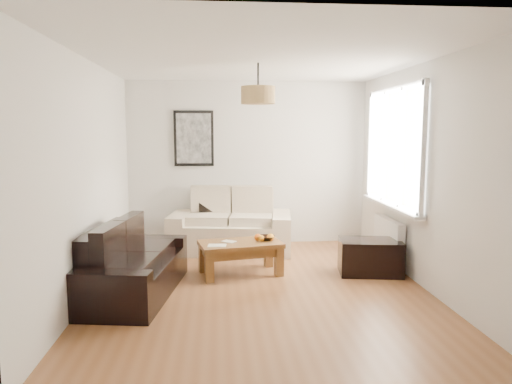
{
  "coord_description": "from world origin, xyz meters",
  "views": [
    {
      "loc": [
        -0.48,
        -5.24,
        1.81
      ],
      "look_at": [
        0.0,
        0.6,
        1.05
      ],
      "focal_mm": 32.85,
      "sensor_mm": 36.0,
      "label": 1
    }
  ],
  "objects": [
    {
      "name": "orange_c",
      "position": [
        0.03,
        0.63,
        0.46
      ],
      "size": [
        0.11,
        0.11,
        0.09
      ],
      "primitive_type": "sphere",
      "rotation": [
        0.0,
        0.0,
        0.22
      ],
      "color": "orange",
      "rests_on": "fruit_bowl"
    },
    {
      "name": "ottoman",
      "position": [
        1.45,
        0.44,
        0.22
      ],
      "size": [
        0.84,
        0.6,
        0.44
      ],
      "primitive_type": "cube",
      "rotation": [
        0.0,
        0.0,
        -0.15
      ],
      "color": "black",
      "rests_on": "floor"
    },
    {
      "name": "radiator",
      "position": [
        1.82,
        0.8,
        0.38
      ],
      "size": [
        0.1,
        0.9,
        0.52
      ],
      "primitive_type": "cube",
      "color": "white",
      "rests_on": "wall_right"
    },
    {
      "name": "sofa_leather",
      "position": [
        -1.43,
        -0.08,
        0.37
      ],
      "size": [
        1.09,
        1.84,
        0.75
      ],
      "primitive_type": null,
      "rotation": [
        0.0,
        0.0,
        1.43
      ],
      "color": "black",
      "rests_on": "floor"
    },
    {
      "name": "orange_a",
      "position": [
        0.06,
        0.57,
        0.46
      ],
      "size": [
        0.1,
        0.1,
        0.08
      ],
      "primitive_type": "sphere",
      "rotation": [
        0.0,
        0.0,
        -0.22
      ],
      "color": "orange",
      "rests_on": "fruit_bowl"
    },
    {
      "name": "wall_front",
      "position": [
        0.0,
        -2.25,
        1.3
      ],
      "size": [
        3.8,
        0.04,
        2.6
      ],
      "primitive_type": null,
      "color": "silver",
      "rests_on": "floor"
    },
    {
      "name": "pendant_shade",
      "position": [
        0.0,
        0.3,
        2.23
      ],
      "size": [
        0.4,
        0.4,
        0.2
      ],
      "primitive_type": "cylinder",
      "color": "tan",
      "rests_on": "ceiling"
    },
    {
      "name": "fruit_bowl",
      "position": [
        0.14,
        0.64,
        0.44
      ],
      "size": [
        0.27,
        0.27,
        0.05
      ],
      "primitive_type": "imported",
      "rotation": [
        0.0,
        0.0,
        -0.24
      ],
      "color": "black",
      "rests_on": "coffee_table"
    },
    {
      "name": "cushion_left",
      "position": [
        -0.58,
        2.0,
        0.75
      ],
      "size": [
        0.39,
        0.13,
        0.39
      ],
      "primitive_type": "cube",
      "rotation": [
        0.0,
        0.0,
        0.03
      ],
      "color": "black",
      "rests_on": "loveseat_cream"
    },
    {
      "name": "coffee_table",
      "position": [
        -0.2,
        0.56,
        0.21
      ],
      "size": [
        1.11,
        0.76,
        0.42
      ],
      "primitive_type": null,
      "rotation": [
        0.0,
        0.0,
        0.21
      ],
      "color": "brown",
      "rests_on": "floor"
    },
    {
      "name": "cushion_right",
      "position": [
        -0.03,
        2.0,
        0.76
      ],
      "size": [
        0.39,
        0.13,
        0.39
      ],
      "primitive_type": "cube",
      "rotation": [
        0.0,
        0.0,
        0.01
      ],
      "color": "black",
      "rests_on": "loveseat_cream"
    },
    {
      "name": "ceiling",
      "position": [
        0.0,
        0.0,
        2.6
      ],
      "size": [
        3.8,
        4.5,
        0.0
      ],
      "primitive_type": null,
      "color": "white",
      "rests_on": "floor"
    },
    {
      "name": "window_bay",
      "position": [
        1.86,
        0.8,
        1.6
      ],
      "size": [
        0.14,
        1.9,
        1.6
      ],
      "primitive_type": null,
      "color": "white",
      "rests_on": "wall_right"
    },
    {
      "name": "wall_back",
      "position": [
        0.0,
        2.25,
        1.3
      ],
      "size": [
        3.8,
        0.04,
        2.6
      ],
      "primitive_type": null,
      "color": "silver",
      "rests_on": "floor"
    },
    {
      "name": "orange_b",
      "position": [
        0.19,
        0.62,
        0.46
      ],
      "size": [
        0.1,
        0.1,
        0.09
      ],
      "primitive_type": "sphere",
      "rotation": [
        0.0,
        0.0,
        -0.11
      ],
      "color": "orange",
      "rests_on": "fruit_bowl"
    },
    {
      "name": "floor",
      "position": [
        0.0,
        0.0,
        0.0
      ],
      "size": [
        4.5,
        4.5,
        0.0
      ],
      "primitive_type": "plane",
      "color": "brown",
      "rests_on": "ground"
    },
    {
      "name": "poster",
      "position": [
        -0.85,
        2.22,
        1.7
      ],
      "size": [
        0.62,
        0.04,
        0.87
      ],
      "primitive_type": null,
      "color": "black",
      "rests_on": "wall_back"
    },
    {
      "name": "papers",
      "position": [
        -0.5,
        0.39,
        0.42
      ],
      "size": [
        0.24,
        0.18,
        0.01
      ],
      "primitive_type": "cube",
      "rotation": [
        0.0,
        0.0,
        -0.1
      ],
      "color": "silver",
      "rests_on": "coffee_table"
    },
    {
      "name": "loveseat_cream",
      "position": [
        -0.29,
        1.78,
        0.45
      ],
      "size": [
        1.92,
        1.22,
        0.9
      ],
      "primitive_type": null,
      "rotation": [
        0.0,
        0.0,
        -0.13
      ],
      "color": "beige",
      "rests_on": "floor"
    },
    {
      "name": "wall_left",
      "position": [
        -1.9,
        0.0,
        1.3
      ],
      "size": [
        0.04,
        4.5,
        2.6
      ],
      "primitive_type": null,
      "color": "silver",
      "rests_on": "floor"
    },
    {
      "name": "wall_right",
      "position": [
        1.9,
        0.0,
        1.3
      ],
      "size": [
        0.04,
        4.5,
        2.6
      ],
      "primitive_type": null,
      "color": "silver",
      "rests_on": "floor"
    }
  ]
}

